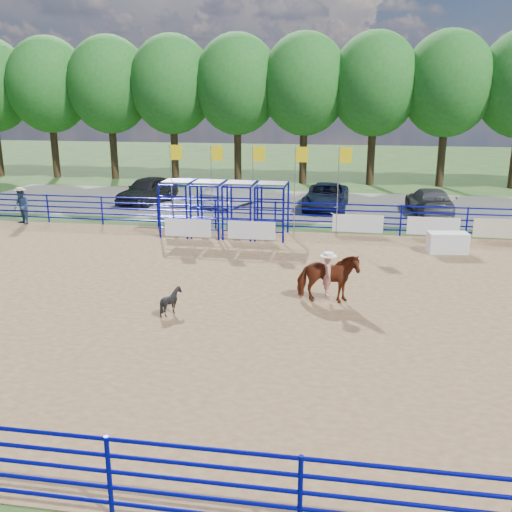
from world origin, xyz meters
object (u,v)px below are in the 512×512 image
(spectator_cowboy, at_px, (22,206))
(car_b, at_px, (233,194))
(car_a, at_px, (147,190))
(car_c, at_px, (326,196))
(announcer_table, at_px, (448,243))
(calf, at_px, (171,301))
(horse_and_rider, at_px, (328,276))
(car_d, at_px, (429,201))

(spectator_cowboy, bearing_deg, car_b, 34.16)
(spectator_cowboy, distance_m, car_a, 7.98)
(car_a, height_order, car_c, car_a)
(spectator_cowboy, height_order, car_c, spectator_cowboy)
(announcer_table, height_order, car_c, car_c)
(car_a, xyz_separation_m, car_b, (5.36, -0.05, -0.06))
(calf, xyz_separation_m, car_b, (-1.64, 17.42, 0.34))
(horse_and_rider, distance_m, car_c, 15.80)
(horse_and_rider, xyz_separation_m, car_c, (-0.77, 15.78, -0.17))
(calf, xyz_separation_m, car_a, (-7.01, 17.47, 0.40))
(car_c, bearing_deg, calf, -100.37)
(announcer_table, relative_size, car_d, 0.33)
(calf, relative_size, car_b, 0.18)
(horse_and_rider, relative_size, calf, 2.84)
(announcer_table, height_order, car_d, car_d)
(car_a, bearing_deg, car_b, 13.00)
(car_a, xyz_separation_m, car_c, (10.93, 0.08, -0.09))
(announcer_table, relative_size, car_c, 0.31)
(car_a, xyz_separation_m, car_d, (16.74, -0.35, -0.10))
(calf, height_order, car_d, car_d)
(spectator_cowboy, distance_m, car_b, 11.78)
(car_b, bearing_deg, announcer_table, 163.21)
(horse_and_rider, distance_m, car_b, 16.88)
(car_b, bearing_deg, spectator_cowboy, 55.63)
(calf, height_order, car_c, car_c)
(announcer_table, relative_size, calf, 1.98)
(spectator_cowboy, height_order, car_a, spectator_cowboy)
(horse_and_rider, distance_m, calf, 5.03)
(car_a, height_order, car_d, car_a)
(announcer_table, xyz_separation_m, car_d, (0.27, 8.47, 0.28))
(announcer_table, distance_m, spectator_cowboy, 20.98)
(spectator_cowboy, relative_size, car_c, 0.36)
(spectator_cowboy, relative_size, car_b, 0.41)
(car_b, bearing_deg, car_a, 20.92)
(horse_and_rider, height_order, car_d, horse_and_rider)
(spectator_cowboy, xyz_separation_m, car_a, (4.38, 6.67, -0.13))
(horse_and_rider, bearing_deg, car_c, 92.78)
(spectator_cowboy, bearing_deg, horse_and_rider, -29.32)
(horse_and_rider, xyz_separation_m, car_d, (5.05, 15.35, -0.18))
(spectator_cowboy, bearing_deg, car_d, 16.65)
(announcer_table, bearing_deg, car_d, 88.19)
(car_c, bearing_deg, horse_and_rider, -85.01)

